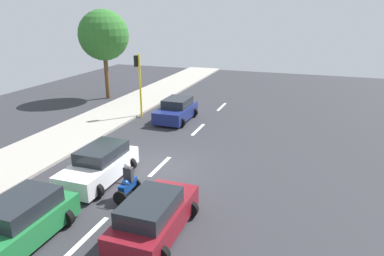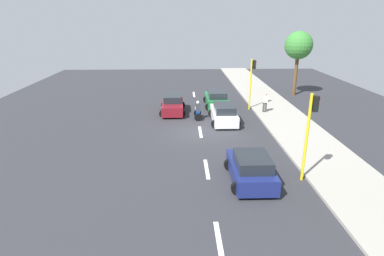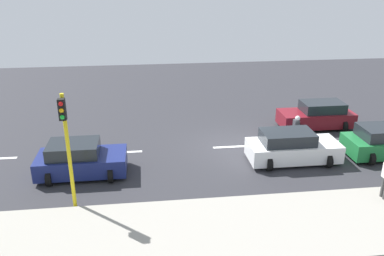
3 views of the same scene
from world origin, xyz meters
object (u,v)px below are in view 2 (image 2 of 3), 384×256
at_px(street_tree_north, 299,46).
at_px(car_maroon, 173,105).
at_px(pedestrian_near_signal, 265,102).
at_px(car_dark_blue, 251,169).
at_px(car_white, 224,114).
at_px(traffic_light_corner, 252,77).
at_px(traffic_light_midblock, 310,125).
at_px(motorcycle, 198,111).
at_px(car_green, 217,99).

bearing_deg(street_tree_north, car_maroon, -153.84).
height_order(car_maroon, pedestrian_near_signal, pedestrian_near_signal).
xyz_separation_m(car_dark_blue, street_tree_north, (8.59, 18.91, 4.41)).
bearing_deg(car_white, car_maroon, 143.87).
height_order(car_white, traffic_light_corner, traffic_light_corner).
xyz_separation_m(car_dark_blue, traffic_light_midblock, (2.75, 0.10, 2.22)).
bearing_deg(car_dark_blue, motorcycle, 101.22).
distance_m(car_green, traffic_light_corner, 3.84).
bearing_deg(car_maroon, car_white, -36.13).
relative_size(pedestrian_near_signal, traffic_light_corner, 0.38).
height_order(car_dark_blue, car_white, same).
relative_size(motorcycle, traffic_light_corner, 0.34).
distance_m(car_green, motorcycle, 4.27).
height_order(car_maroon, traffic_light_midblock, traffic_light_midblock).
height_order(car_dark_blue, pedestrian_near_signal, pedestrian_near_signal).
xyz_separation_m(traffic_light_midblock, street_tree_north, (5.84, 18.81, 2.19)).
relative_size(motorcycle, traffic_light_midblock, 0.34).
xyz_separation_m(traffic_light_corner, traffic_light_midblock, (0.00, -13.29, 0.00)).
xyz_separation_m(motorcycle, traffic_light_midblock, (4.87, -10.58, 2.29)).
bearing_deg(street_tree_north, pedestrian_near_signal, -125.28).
bearing_deg(car_dark_blue, traffic_light_corner, 78.38).
relative_size(car_dark_blue, car_green, 0.92).
height_order(car_dark_blue, street_tree_north, street_tree_north).
bearing_deg(traffic_light_midblock, car_dark_blue, -177.90).
bearing_deg(car_green, street_tree_north, 26.76).
bearing_deg(car_white, traffic_light_corner, 52.35).
distance_m(car_maroon, street_tree_north, 14.92).
relative_size(car_dark_blue, car_maroon, 0.93).
distance_m(car_green, street_tree_north, 10.77).
relative_size(car_white, traffic_light_corner, 0.94).
xyz_separation_m(car_green, motorcycle, (-1.94, -3.80, -0.07)).
bearing_deg(traffic_light_corner, car_dark_blue, -101.62).
relative_size(car_green, traffic_light_midblock, 0.93).
bearing_deg(car_maroon, car_green, 24.85).
distance_m(car_dark_blue, car_maroon, 13.31).
bearing_deg(street_tree_north, traffic_light_midblock, -107.24).
height_order(car_dark_blue, traffic_light_corner, traffic_light_corner).
bearing_deg(car_green, car_white, -89.41).
bearing_deg(traffic_light_corner, street_tree_north, 43.39).
relative_size(traffic_light_corner, traffic_light_midblock, 1.00).
height_order(car_green, traffic_light_midblock, traffic_light_midblock).
relative_size(motorcycle, pedestrian_near_signal, 0.91).
bearing_deg(car_dark_blue, traffic_light_midblock, 2.10).
xyz_separation_m(car_maroon, traffic_light_midblock, (6.96, -12.52, 2.22)).
bearing_deg(car_dark_blue, car_white, 90.80).
xyz_separation_m(car_green, pedestrian_near_signal, (3.89, -2.48, 0.35)).
xyz_separation_m(car_white, traffic_light_corner, (2.89, 3.75, 2.22)).
bearing_deg(traffic_light_corner, car_white, -127.65).
distance_m(car_dark_blue, car_white, 9.65).
height_order(car_dark_blue, motorcycle, motorcycle).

